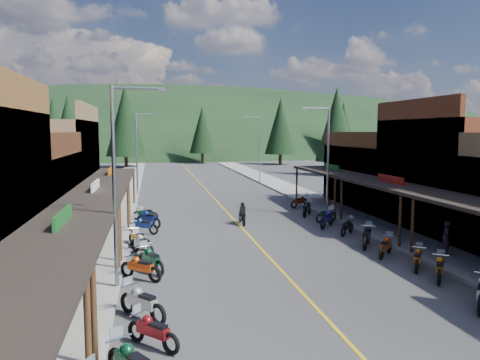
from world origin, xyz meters
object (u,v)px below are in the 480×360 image
bike_west_8 (138,237)px  bike_west_11 (145,213)px  pine_9 (343,130)px  bike_west_4 (142,301)px  pedestrian_east_b (326,195)px  shop_east_3 (388,176)px  bike_west_3 (153,329)px  shop_east_2 (465,175)px  bike_west_5 (141,266)px  bike_west_10 (149,218)px  pedestrian_east_a (446,238)px  pine_10 (68,128)px  pine_5 (337,123)px  pine_6 (407,130)px  bike_west_6 (151,258)px  bike_east_5 (418,258)px  bike_east_12 (300,201)px  bike_west_9 (143,225)px  bike_east_7 (367,235)px  streetlight_1 (138,150)px  pine_11 (336,124)px  bike_east_6 (386,246)px  pine_4 (281,126)px  shop_west_3 (38,169)px  bike_east_11 (307,208)px  streetlight_0 (118,178)px  pine_2 (125,121)px  bike_east_9 (327,218)px  bike_east_4 (440,267)px  streetlight_2 (326,156)px  pine_7 (17,126)px  pine_8 (22,133)px  bike_west_7 (142,243)px  bike_east_10 (326,214)px  pine_3 (202,130)px  bike_east_8 (347,226)px

bike_west_8 → bike_west_11: (0.32, 7.85, -0.05)m
pine_9 → bike_west_4: 62.21m
pine_9 → pedestrian_east_b: 36.74m
shop_east_3 → bike_west_3: size_ratio=5.49×
bike_west_11 → shop_east_2: bearing=-83.4°
bike_west_5 → bike_west_10: bearing=37.6°
bike_west_5 → pedestrian_east_a: 14.91m
shop_east_3 → pine_10: size_ratio=0.94×
pine_5 → pine_6: size_ratio=1.27×
bike_west_6 → bike_east_5: 12.05m
bike_east_12 → bike_west_6: bearing=-62.9°
shop_east_2 → pine_5: 73.29m
bike_west_9 → bike_east_7: bearing=-83.9°
shop_east_3 → streetlight_1: size_ratio=1.36×
pine_11 → bike_east_6: 44.30m
pine_4 → pedestrian_east_b: pine_4 is taller
shop_west_3 → pine_9: bearing=41.7°
bike_west_8 → bike_east_11: size_ratio=0.98×
streetlight_0 → pine_2: bearing=92.7°
bike_west_8 → bike_west_6: bearing=-107.3°
pine_6 → bike_east_9: 72.70m
bike_west_6 → bike_east_4: bike_west_6 is taller
streetlight_1 → streetlight_2: same height
bike_west_11 → pedestrian_east_a: (14.85, -12.67, 0.45)m
bike_east_6 → pine_7: bearing=158.2°
pine_8 → pedestrian_east_b: size_ratio=6.17×
shop_east_2 → bike_east_12: size_ratio=5.41×
pine_9 → pedestrian_east_b: bearing=-115.1°
pine_11 → bike_west_5: pine_11 is taller
pine_4 → pine_6: bearing=8.1°
streetlight_0 → streetlight_2: bearing=45.2°
pine_4 → bike_east_5: 67.07m
streetlight_0 → bike_east_4: size_ratio=3.96×
bike_west_7 → bike_east_4: bearing=-55.4°
bike_west_5 → pedestrian_east_b: pedestrian_east_b is taller
pine_6 → bike_east_12: (-39.74, -52.25, -5.91)m
streetlight_2 → bike_east_10: size_ratio=4.13×
pine_3 → bike_east_8: bearing=-88.3°
shop_west_3 → pedestrian_east_b: (22.37, 0.79, -2.56)m
bike_west_5 → bike_west_9: bike_west_5 is taller
streetlight_0 → bike_east_8: size_ratio=4.26×
pedestrian_east_a → streetlight_0: bearing=-66.7°
pine_7 → bike_west_4: bearing=-73.1°
bike_east_6 → pedestrian_east_a: (2.92, -0.60, 0.42)m
pine_6 → bike_east_9: bearing=-124.0°
pedestrian_east_b → bike_east_8: bearing=63.3°
bike_west_7 → bike_east_12: 17.78m
shop_west_3 → pine_9: (37.78, 33.70, 2.86)m
pine_9 → bike_east_9: pine_9 is taller
streetlight_2 → pine_11: bearing=66.5°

